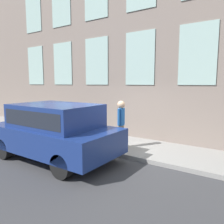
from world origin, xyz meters
The scene contains 6 objects.
ground_plane centered at (0.00, 0.00, 0.00)m, with size 80.00×80.00×0.00m, color #38383A.
sidewalk centered at (1.11, 0.00, 0.07)m, with size 2.22×60.00×0.13m.
building_facade centered at (2.37, 0.00, 4.78)m, with size 0.33×40.00×9.56m.
fire_hydrant centered at (0.45, 0.54, 0.55)m, with size 0.30×0.42×0.81m.
person centered at (0.59, -0.14, 1.13)m, with size 0.40×0.27×1.66m.
parked_truck_navy_near centered at (-1.24, 1.17, 0.99)m, with size 2.05×4.23×1.75m.
Camera 1 is at (-5.78, -4.09, 2.38)m, focal length 35.00 mm.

